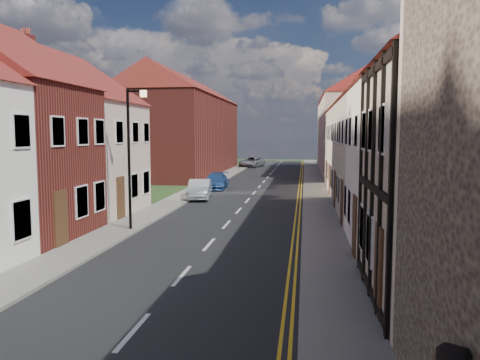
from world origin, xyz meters
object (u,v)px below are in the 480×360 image
lamppost (131,150)px  car_far (216,181)px  car_distant (252,162)px  car_mid (200,189)px

lamppost → car_far: bearing=87.8°
lamppost → car_distant: size_ratio=1.22×
car_mid → lamppost: bearing=-101.0°
car_mid → car_far: 5.64m
car_mid → car_far: bearing=82.3°
lamppost → car_distant: (0.64, 40.33, -2.85)m
lamppost → car_far: size_ratio=1.45×
lamppost → car_mid: (0.61, 10.45, -2.90)m
car_mid → car_far: size_ratio=0.94×
car_distant → lamppost: bearing=-78.2°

